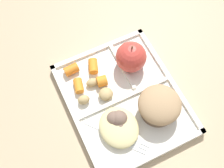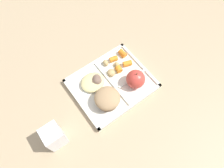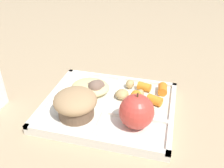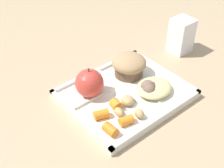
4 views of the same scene
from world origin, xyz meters
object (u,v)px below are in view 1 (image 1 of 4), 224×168
Objects in this scene: bran_muffin at (159,106)px; plastic_fork at (121,139)px; green_apple at (131,57)px; lunch_tray at (124,99)px.

bran_muffin is 0.11m from plastic_fork.
bran_muffin is (0.14, 0.00, -0.00)m from green_apple.
lunch_tray is 0.11m from green_apple.
plastic_fork is (0.09, -0.05, 0.01)m from lunch_tray.
bran_muffin is at bearing 102.40° from plastic_fork.
plastic_fork is (0.16, -0.11, -0.04)m from green_apple.
lunch_tray is 2.34× the size of plastic_fork.
green_apple is (-0.08, 0.06, 0.05)m from lunch_tray.
green_apple is 0.87× the size of bran_muffin.
lunch_tray is 0.09m from bran_muffin.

